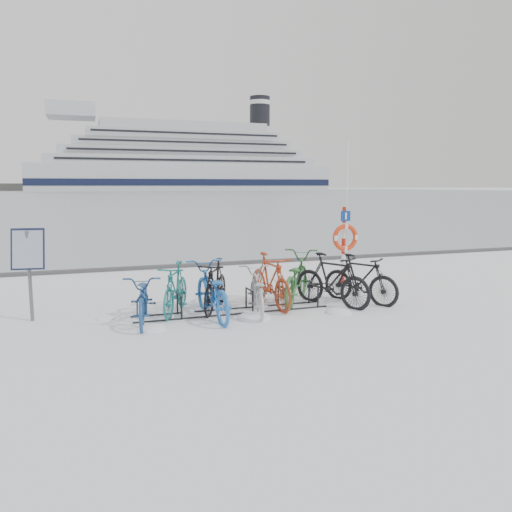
# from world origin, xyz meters

# --- Properties ---
(ground) EXTENTS (900.00, 900.00, 0.00)m
(ground) POSITION_xyz_m (0.00, 0.00, 0.00)
(ground) COLOR white
(ground) RESTS_ON ground
(ice_sheet) EXTENTS (400.00, 298.00, 0.02)m
(ice_sheet) POSITION_xyz_m (0.00, 155.00, 0.01)
(ice_sheet) COLOR #A3AFB9
(ice_sheet) RESTS_ON ground
(quay_edge) EXTENTS (400.00, 0.25, 0.10)m
(quay_edge) POSITION_xyz_m (0.00, 5.90, 0.05)
(quay_edge) COLOR #3F3F42
(quay_edge) RESTS_ON ground
(bike_rack) EXTENTS (4.00, 0.48, 0.46)m
(bike_rack) POSITION_xyz_m (0.00, 0.00, 0.18)
(bike_rack) COLOR black
(bike_rack) RESTS_ON ground
(info_board) EXTENTS (0.62, 0.31, 1.76)m
(info_board) POSITION_xyz_m (-3.78, 0.60, 1.27)
(info_board) COLOR #595B5E
(info_board) RESTS_ON ground
(lifebuoy_station) EXTENTS (0.70, 0.22, 3.65)m
(lifebuoy_station) POSITION_xyz_m (3.50, 1.76, 1.23)
(lifebuoy_station) COLOR #AB1D0D
(lifebuoy_station) RESTS_ON ground
(cruise_ferry) EXTENTS (136.52, 25.75, 44.86)m
(cruise_ferry) POSITION_xyz_m (41.31, 224.52, 12.22)
(cruise_ferry) COLOR silver
(cruise_ferry) RESTS_ON ground
(bike_0) EXTENTS (0.93, 1.95, 0.98)m
(bike_0) POSITION_xyz_m (-1.77, -0.15, 0.49)
(bike_0) COLOR navy
(bike_0) RESTS_ON ground
(bike_1) EXTENTS (1.18, 1.80, 1.05)m
(bike_1) POSITION_xyz_m (-1.09, 0.34, 0.53)
(bike_1) COLOR #196B6A
(bike_1) RESTS_ON ground
(bike_2) EXTENTS (0.81, 2.11, 1.09)m
(bike_2) POSITION_xyz_m (-0.48, -0.19, 0.55)
(bike_2) COLOR blue
(bike_2) RESTS_ON ground
(bike_3) EXTENTS (1.29, 1.82, 1.08)m
(bike_3) POSITION_xyz_m (-0.27, 0.32, 0.54)
(bike_3) COLOR black
(bike_3) RESTS_ON ground
(bike_4) EXTENTS (0.99, 1.89, 0.94)m
(bike_4) POSITION_xyz_m (0.45, -0.18, 0.47)
(bike_4) COLOR #A3A7AB
(bike_4) RESTS_ON ground
(bike_5) EXTENTS (0.70, 1.97, 1.16)m
(bike_5) POSITION_xyz_m (0.91, 0.26, 0.58)
(bike_5) COLOR #A23819
(bike_5) RESTS_ON ground
(bike_6) EXTENTS (1.87, 2.24, 1.15)m
(bike_6) POSITION_xyz_m (1.57, 0.42, 0.57)
(bike_6) COLOR #326D35
(bike_6) RESTS_ON ground
(bike_7) EXTENTS (1.37, 1.95, 1.15)m
(bike_7) POSITION_xyz_m (2.19, -0.08, 0.58)
(bike_7) COLOR black
(bike_7) RESTS_ON ground
(bike_8) EXTENTS (1.36, 1.83, 1.09)m
(bike_8) POSITION_xyz_m (2.90, -0.06, 0.55)
(bike_8) COLOR black
(bike_8) RESTS_ON ground
(snow_drifts) EXTENTS (4.93, 1.88, 0.23)m
(snow_drifts) POSITION_xyz_m (0.14, -0.33, 0.00)
(snow_drifts) COLOR white
(snow_drifts) RESTS_ON ground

